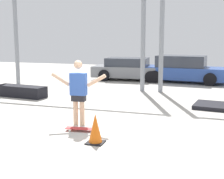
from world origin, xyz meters
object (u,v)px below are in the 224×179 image
Objects in this scene: skateboarder at (79,90)px; grind_box at (21,91)px; parked_car_blue at (183,70)px; parked_car_grey at (129,69)px; skateboard at (82,129)px; traffic_cone at (95,129)px.

grind_box is at bearing 137.39° from skateboarder.
parked_car_blue is at bearing 73.91° from skateboarder.
parked_car_grey is (-1.06, 9.30, -0.37)m from skateboarder.
skateboard is 1.02m from traffic_cone.
skateboard is at bearing -94.73° from parked_car_blue.
traffic_cone is (0.65, -0.74, 0.27)m from skateboard.
parked_car_blue reaches higher than skateboard.
grind_box is 6.46m from traffic_cone.
skateboarder is 2.05× the size of skateboard.
grind_box is (-4.18, 3.54, 0.16)m from skateboard.
grind_box reaches higher than skateboard.
parked_car_grey is at bearing 91.97° from skateboarder.
parked_car_blue is (1.59, 9.75, 0.61)m from skateboard.
parked_car_blue reaches higher than parked_car_grey.
skateboard is 9.91m from parked_car_grey.
skateboarder is at bearing -38.07° from grind_box.
parked_car_blue reaches higher than traffic_cone.
traffic_cone is at bearing -55.75° from skateboard.
grind_box is at bearing -128.37° from parked_car_blue.
grind_box is at bearing 138.45° from traffic_cone.
skateboarder is 0.82× the size of grind_box.
skateboarder is 9.44m from parked_car_blue.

